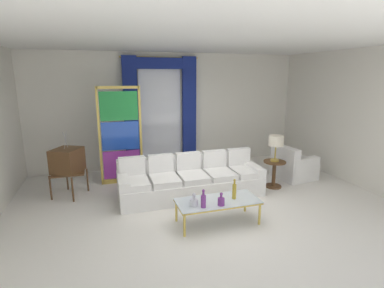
# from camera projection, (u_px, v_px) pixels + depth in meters

# --- Properties ---
(ground_plane) EXTENTS (16.00, 16.00, 0.00)m
(ground_plane) POSITION_uv_depth(u_px,v_px,m) (208.00, 210.00, 5.46)
(ground_plane) COLOR white
(wall_rear) EXTENTS (8.00, 0.12, 3.00)m
(wall_rear) POSITION_uv_depth(u_px,v_px,m) (170.00, 110.00, 7.97)
(wall_rear) COLOR white
(wall_rear) RESTS_ON ground
(wall_right) EXTENTS (0.12, 7.00, 3.00)m
(wall_right) POSITION_uv_depth(u_px,v_px,m) (350.00, 117.00, 6.73)
(wall_right) COLOR white
(wall_right) RESTS_ON ground
(ceiling_slab) EXTENTS (8.00, 7.60, 0.04)m
(ceiling_slab) POSITION_uv_depth(u_px,v_px,m) (195.00, 43.00, 5.52)
(ceiling_slab) COLOR white
(curtained_window) EXTENTS (2.00, 0.17, 2.70)m
(curtained_window) POSITION_uv_depth(u_px,v_px,m) (161.00, 102.00, 7.68)
(curtained_window) COLOR white
(curtained_window) RESTS_ON ground
(couch_white_long) EXTENTS (2.92, 0.93, 0.86)m
(couch_white_long) POSITION_uv_depth(u_px,v_px,m) (190.00, 180.00, 6.10)
(couch_white_long) COLOR white
(couch_white_long) RESTS_ON ground
(coffee_table) EXTENTS (1.37, 0.59, 0.41)m
(coffee_table) POSITION_uv_depth(u_px,v_px,m) (218.00, 202.00, 4.90)
(coffee_table) COLOR silver
(coffee_table) RESTS_ON ground
(bottle_blue_decanter) EXTENTS (0.08, 0.08, 0.30)m
(bottle_blue_decanter) POSITION_uv_depth(u_px,v_px,m) (203.00, 200.00, 4.60)
(bottle_blue_decanter) COLOR #753384
(bottle_blue_decanter) RESTS_ON coffee_table
(bottle_crystal_tall) EXTENTS (0.07, 0.07, 0.35)m
(bottle_crystal_tall) POSITION_uv_depth(u_px,v_px,m) (234.00, 191.00, 4.92)
(bottle_crystal_tall) COLOR gold
(bottle_crystal_tall) RESTS_ON coffee_table
(bottle_amber_squat) EXTENTS (0.11, 0.11, 0.22)m
(bottle_amber_squat) POSITION_uv_depth(u_px,v_px,m) (221.00, 201.00, 4.68)
(bottle_amber_squat) COLOR #753384
(bottle_amber_squat) RESTS_ON coffee_table
(bottle_ruby_flask) EXTENTS (0.13, 0.13, 0.22)m
(bottle_ruby_flask) POSITION_uv_depth(u_px,v_px,m) (194.00, 202.00, 4.66)
(bottle_ruby_flask) COLOR silver
(bottle_ruby_flask) RESTS_ON coffee_table
(vintage_tv) EXTENTS (0.72, 0.75, 1.35)m
(vintage_tv) POSITION_uv_depth(u_px,v_px,m) (67.00, 162.00, 5.96)
(vintage_tv) COLOR brown
(vintage_tv) RESTS_ON ground
(armchair_white) EXTENTS (0.91, 0.90, 0.80)m
(armchair_white) POSITION_uv_depth(u_px,v_px,m) (292.00, 167.00, 7.08)
(armchair_white) COLOR white
(armchair_white) RESTS_ON ground
(stained_glass_divider) EXTENTS (0.95, 0.05, 2.20)m
(stained_glass_divider) POSITION_uv_depth(u_px,v_px,m) (121.00, 138.00, 6.63)
(stained_glass_divider) COLOR gold
(stained_glass_divider) RESTS_ON ground
(peacock_figurine) EXTENTS (0.44, 0.60, 0.50)m
(peacock_figurine) POSITION_uv_depth(u_px,v_px,m) (143.00, 176.00, 6.61)
(peacock_figurine) COLOR beige
(peacock_figurine) RESTS_ON ground
(round_side_table) EXTENTS (0.48, 0.48, 0.59)m
(round_side_table) POSITION_uv_depth(u_px,v_px,m) (274.00, 172.00, 6.50)
(round_side_table) COLOR brown
(round_side_table) RESTS_ON ground
(table_lamp_brass) EXTENTS (0.32, 0.32, 0.57)m
(table_lamp_brass) POSITION_uv_depth(u_px,v_px,m) (276.00, 142.00, 6.35)
(table_lamp_brass) COLOR #B29338
(table_lamp_brass) RESTS_ON round_side_table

